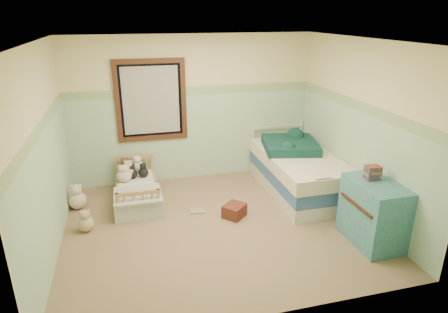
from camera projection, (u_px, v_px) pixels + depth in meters
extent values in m
cube|color=olive|center=(218.00, 226.00, 5.45)|extent=(4.20, 3.60, 0.02)
cube|color=silver|center=(217.00, 40.00, 4.56)|extent=(4.20, 3.60, 0.02)
cube|color=beige|center=(193.00, 109.00, 6.64)|extent=(4.20, 0.04, 2.50)
cube|color=beige|center=(266.00, 204.00, 3.37)|extent=(4.20, 0.04, 2.50)
cube|color=beige|center=(43.00, 155.00, 4.51)|extent=(0.04, 3.60, 2.50)
cube|color=beige|center=(360.00, 130.00, 5.50)|extent=(0.04, 3.60, 2.50)
cube|color=#ACCDB1|center=(194.00, 137.00, 6.80)|extent=(4.20, 0.01, 1.50)
cube|color=#467D44|center=(192.00, 91.00, 6.51)|extent=(4.20, 0.01, 0.15)
cube|color=black|center=(151.00, 101.00, 6.37)|extent=(1.16, 0.06, 1.36)
cube|color=beige|center=(151.00, 101.00, 6.37)|extent=(0.92, 0.01, 1.12)
cube|color=olive|center=(138.00, 196.00, 6.12)|extent=(0.63, 1.26, 0.16)
cube|color=white|center=(137.00, 188.00, 6.07)|extent=(0.58, 1.21, 0.12)
cube|color=#7094B4|center=(138.00, 195.00, 5.69)|extent=(0.69, 0.63, 0.03)
sphere|color=brown|center=(126.00, 168.00, 6.43)|extent=(0.19, 0.19, 0.19)
sphere|color=silver|center=(138.00, 167.00, 6.48)|extent=(0.20, 0.20, 0.20)
sphere|color=tan|center=(129.00, 172.00, 6.24)|extent=(0.21, 0.21, 0.21)
sphere|color=black|center=(143.00, 172.00, 6.30)|extent=(0.16, 0.16, 0.16)
sphere|color=beige|center=(78.00, 200.00, 5.87)|extent=(0.27, 0.27, 0.27)
sphere|color=tan|center=(86.00, 224.00, 5.27)|extent=(0.21, 0.21, 0.21)
cube|color=silver|center=(298.00, 185.00, 6.43)|extent=(1.01, 2.01, 0.22)
cube|color=#2A4885|center=(299.00, 173.00, 6.36)|extent=(1.01, 2.01, 0.22)
cube|color=#EAE3C4|center=(300.00, 161.00, 6.28)|extent=(1.05, 2.05, 0.22)
cube|color=#0C3832|center=(290.00, 145.00, 6.48)|extent=(1.03, 1.07, 0.14)
cube|color=#38656D|center=(373.00, 213.00, 4.92)|extent=(0.52, 0.83, 0.83)
cube|color=brown|center=(373.00, 173.00, 4.86)|extent=(0.19, 0.15, 0.18)
cube|color=maroon|center=(234.00, 211.00, 5.64)|extent=(0.40, 0.40, 0.19)
cube|color=orange|center=(198.00, 211.00, 5.82)|extent=(0.25, 0.20, 0.02)
sphere|color=black|center=(132.00, 174.00, 6.25)|extent=(0.17, 0.17, 0.17)
sphere|color=beige|center=(123.00, 176.00, 6.12)|extent=(0.19, 0.19, 0.19)
sphere|color=beige|center=(125.00, 176.00, 6.12)|extent=(0.19, 0.19, 0.19)
sphere|color=tan|center=(122.00, 176.00, 6.17)|extent=(0.15, 0.15, 0.15)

